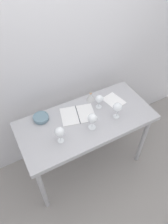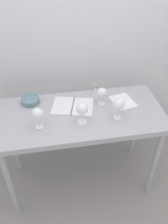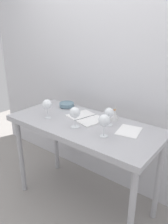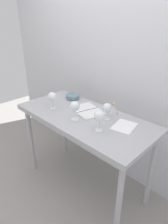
{
  "view_description": "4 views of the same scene",
  "coord_description": "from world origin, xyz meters",
  "views": [
    {
      "loc": [
        -0.69,
        -1.23,
        2.51
      ],
      "look_at": [
        -0.02,
        0.01,
        1.0
      ],
      "focal_mm": 33.8,
      "sensor_mm": 36.0,
      "label": 1
    },
    {
      "loc": [
        -0.24,
        -1.55,
        2.17
      ],
      "look_at": [
        0.03,
        -0.03,
        0.93
      ],
      "focal_mm": 39.01,
      "sensor_mm": 36.0,
      "label": 2
    },
    {
      "loc": [
        1.13,
        -1.43,
        1.7
      ],
      "look_at": [
        0.01,
        -0.01,
        1.0
      ],
      "focal_mm": 35.52,
      "sensor_mm": 36.0,
      "label": 3
    },
    {
      "loc": [
        1.19,
        -1.2,
        1.75
      ],
      "look_at": [
        -0.01,
        0.0,
        0.93
      ],
      "focal_mm": 31.38,
      "sensor_mm": 36.0,
      "label": 4
    }
  ],
  "objects": [
    {
      "name": "wine_glass_near_center",
      "position": [
        0.0,
        -0.12,
        1.03
      ],
      "size": [
        0.09,
        0.09,
        0.18
      ],
      "color": "white",
      "rests_on": "steel_counter"
    },
    {
      "name": "decanter_funnel",
      "position": [
        0.18,
        0.23,
        0.95
      ],
      "size": [
        0.09,
        0.09,
        0.15
      ],
      "color": "silver",
      "rests_on": "steel_counter"
    },
    {
      "name": "wine_glass_near_left",
      "position": [
        -0.34,
        -0.12,
        1.03
      ],
      "size": [
        0.09,
        0.09,
        0.18
      ],
      "color": "white",
      "rests_on": "steel_counter"
    },
    {
      "name": "tasting_bowl",
      "position": [
        -0.4,
        0.21,
        0.93
      ],
      "size": [
        0.16,
        0.16,
        0.05
      ],
      "color": "#4C4C4C",
      "rests_on": "steel_counter"
    },
    {
      "name": "wine_glass_far_right",
      "position": [
        0.2,
        0.09,
        1.01
      ],
      "size": [
        0.09,
        0.09,
        0.16
      ],
      "color": "white",
      "rests_on": "steel_counter"
    },
    {
      "name": "back_wall",
      "position": [
        0.0,
        0.49,
        1.3
      ],
      "size": [
        3.8,
        0.04,
        2.6
      ],
      "primitive_type": "cube",
      "color": "silver",
      "rests_on": "ground_plane"
    },
    {
      "name": "ground_plane",
      "position": [
        0.0,
        0.0,
        0.0
      ],
      "size": [
        6.0,
        6.0,
        0.0
      ],
      "primitive_type": "plane",
      "color": "gray"
    },
    {
      "name": "steel_counter",
      "position": [
        0.0,
        -0.01,
        0.79
      ],
      "size": [
        1.4,
        0.65,
        0.9
      ],
      "color": "#A9A9AE",
      "rests_on": "ground_plane"
    },
    {
      "name": "tasting_sheet_upper",
      "position": [
        0.4,
        0.09,
        0.9
      ],
      "size": [
        0.22,
        0.25,
        0.0
      ],
      "primitive_type": "cube",
      "rotation": [
        0.0,
        0.0,
        0.2
      ],
      "color": "white",
      "rests_on": "steel_counter"
    },
    {
      "name": "open_notebook",
      "position": [
        -0.05,
        0.09,
        0.9
      ],
      "size": [
        0.4,
        0.33,
        0.01
      ],
      "rotation": [
        0.0,
        0.0,
        -0.26
      ],
      "color": "white",
      "rests_on": "steel_counter"
    },
    {
      "name": "wine_glass_near_right",
      "position": [
        0.29,
        -0.11,
        1.03
      ],
      "size": [
        0.09,
        0.09,
        0.18
      ],
      "color": "white",
      "rests_on": "steel_counter"
    }
  ]
}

